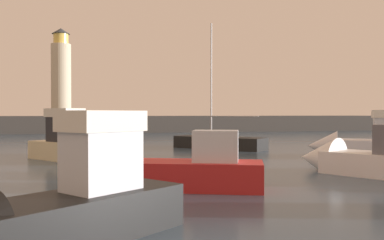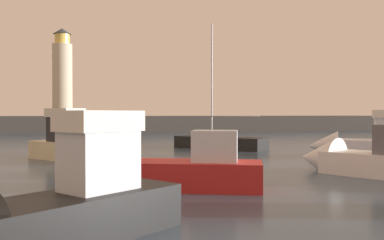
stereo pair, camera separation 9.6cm
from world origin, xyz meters
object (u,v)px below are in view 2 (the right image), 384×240
Objects in this scene: motorboat_5 at (364,159)px; sailboat_moored at (220,142)px; lighthouse at (62,75)px; motorboat_4 at (78,145)px; motorboat_6 at (169,171)px; motorboat_3 at (364,142)px; motorboat_0 at (54,207)px.

sailboat_moored reaches higher than motorboat_5.
lighthouse is 1.83× the size of motorboat_4.
motorboat_6 is at bearing -170.46° from motorboat_5.
motorboat_5 is 9.28m from motorboat_6.
sailboat_moored is at bearing 99.43° from motorboat_5.
motorboat_3 is 8.58m from motorboat_5.
lighthouse reaches higher than sailboat_moored.
motorboat_4 is 0.95× the size of motorboat_5.
motorboat_0 is 0.84× the size of motorboat_4.
motorboat_3 is at bearing -4.11° from motorboat_4.
motorboat_6 is at bearing -69.57° from motorboat_4.
sailboat_moored is (-2.42, 14.60, -0.18)m from motorboat_5.
motorboat_0 is at bearing -114.54° from sailboat_moored.
motorboat_3 is at bearing -45.83° from sailboat_moored.
lighthouse is 1.73× the size of motorboat_5.
motorboat_3 reaches higher than motorboat_5.
lighthouse is 37.65m from motorboat_4.
motorboat_0 is 24.46m from sailboat_moored.
motorboat_4 is at bearing 90.81° from motorboat_0.
motorboat_4 is 1.02× the size of motorboat_6.
motorboat_6 is at bearing -112.63° from sailboat_moored.
motorboat_6 is at bearing 60.70° from motorboat_0.
sailboat_moored reaches higher than motorboat_6.
motorboat_4 is 15.26m from motorboat_5.
motorboat_3 is 10.58m from sailboat_moored.
sailboat_moored is at bearing 31.28° from motorboat_4.
motorboat_3 reaches higher than motorboat_6.
lighthouse is 1.87× the size of motorboat_6.
lighthouse reaches higher than motorboat_0.
sailboat_moored is (10.38, 6.31, -0.39)m from motorboat_4.
motorboat_6 is 0.67× the size of sailboat_moored.
motorboat_5 is at bearing -125.16° from motorboat_3.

